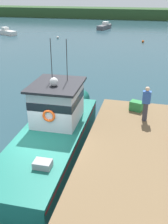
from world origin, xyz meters
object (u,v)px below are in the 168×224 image
deckhand_by_the_boat (146,103)px  moored_boat_near_channel (6,32)px  crate_stack_near_edge (136,106)px  mooring_buoy_outer (58,37)px  mooring_buoy_inshore (143,41)px  main_fishing_boat (54,131)px  moored_boat_far_right (105,26)px

deckhand_by_the_boat → moored_boat_near_channel: (-22.80, 28.48, -1.67)m
crate_stack_near_edge → mooring_buoy_outer: size_ratio=1.67×
crate_stack_near_edge → mooring_buoy_inshore: bearing=91.1°
deckhand_by_the_boat → mooring_buoy_outer: deckhand_by_the_boat is taller
deckhand_by_the_boat → main_fishing_boat: bearing=-156.8°
moored_boat_far_right → deckhand_by_the_boat: bearing=-77.8°
moored_boat_far_right → mooring_buoy_inshore: (7.44, -12.37, -0.26)m
moored_boat_near_channel → mooring_buoy_outer: moored_boat_near_channel is taller
moored_boat_far_right → mooring_buoy_inshore: size_ratio=14.83×
main_fishing_boat → deckhand_by_the_boat: main_fishing_boat is taller
deckhand_by_the_boat → moored_boat_far_right: 39.77m
main_fishing_boat → mooring_buoy_outer: size_ratio=27.39×
crate_stack_near_edge → moored_boat_far_right: 38.64m
crate_stack_near_edge → moored_boat_near_channel: bearing=129.2°
deckhand_by_the_boat → crate_stack_near_edge: bearing=112.8°
mooring_buoy_inshore → crate_stack_near_edge: bearing=-88.9°
moored_boat_near_channel → moored_boat_far_right: 17.77m
mooring_buoy_outer → mooring_buoy_inshore: mooring_buoy_outer is taller
crate_stack_near_edge → mooring_buoy_outer: bearing=116.8°
crate_stack_near_edge → moored_boat_near_channel: (-22.36, 27.44, -1.05)m
moored_boat_near_channel → crate_stack_near_edge: bearing=-50.8°
moored_boat_near_channel → mooring_buoy_outer: bearing=-10.5°
main_fishing_boat → crate_stack_near_edge: bearing=38.4°
main_fishing_boat → mooring_buoy_inshore: 28.27m
crate_stack_near_edge → mooring_buoy_inshore: (-0.49, 25.43, -1.27)m
main_fishing_boat → moored_boat_near_channel: bearing=122.2°
moored_boat_near_channel → moored_boat_far_right: size_ratio=0.88×
main_fishing_boat → moored_boat_near_channel: (-18.99, 30.11, -0.62)m
moored_boat_far_right → main_fishing_boat: bearing=-83.6°
moored_boat_near_channel → moored_boat_far_right: moored_boat_far_right is taller
main_fishing_boat → moored_boat_near_channel: main_fishing_boat is taller
main_fishing_boat → deckhand_by_the_boat: size_ratio=6.03×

